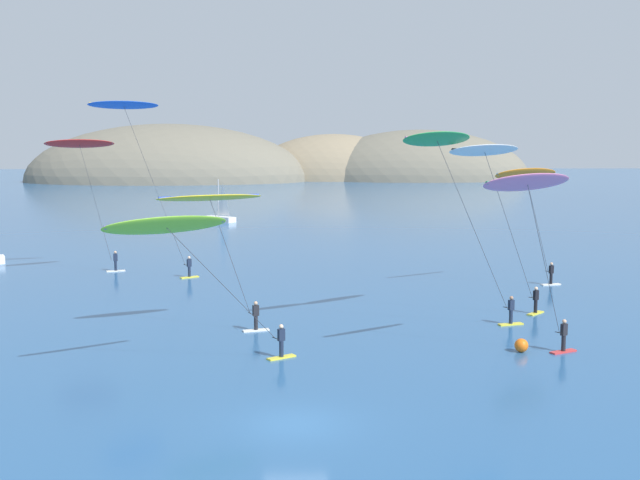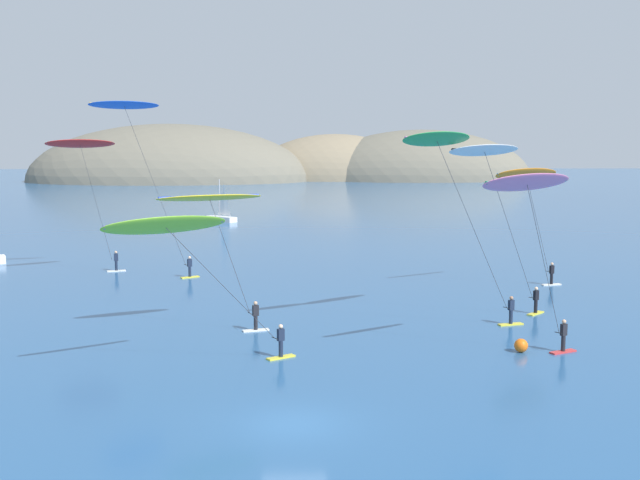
{
  "view_description": "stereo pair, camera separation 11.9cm",
  "coord_description": "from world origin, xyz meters",
  "px_view_note": "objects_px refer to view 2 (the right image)",
  "views": [
    {
      "loc": [
        -0.24,
        -29.22,
        10.58
      ],
      "look_at": [
        1.73,
        20.07,
        4.59
      ],
      "focal_mm": 45.0,
      "sensor_mm": 36.0,
      "label": 1
    },
    {
      "loc": [
        -0.12,
        -29.23,
        10.58
      ],
      "look_at": [
        1.73,
        20.07,
        4.59
      ],
      "focal_mm": 45.0,
      "sensor_mm": 36.0,
      "label": 2
    }
  ],
  "objects_px": {
    "kitesurfer_lime": "(174,234)",
    "kitesurfer_red": "(83,154)",
    "kitesurfer_white": "(488,161)",
    "kitesurfer_pink": "(530,193)",
    "kitesurfer_green": "(443,155)",
    "sailboat_far": "(220,217)",
    "kitesurfer_blue": "(129,118)",
    "kitesurfer_yellow": "(213,207)",
    "marker_buoy": "(521,345)",
    "kitesurfer_orange": "(528,182)"
  },
  "relations": [
    {
      "from": "marker_buoy",
      "to": "kitesurfer_red",
      "type": "bearing_deg",
      "value": 137.24
    },
    {
      "from": "kitesurfer_white",
      "to": "kitesurfer_pink",
      "type": "relative_size",
      "value": 1.14
    },
    {
      "from": "kitesurfer_yellow",
      "to": "kitesurfer_pink",
      "type": "xyz_separation_m",
      "value": [
        15.57,
        -5.84,
        1.08
      ]
    },
    {
      "from": "kitesurfer_white",
      "to": "kitesurfer_orange",
      "type": "relative_size",
      "value": 1.19
    },
    {
      "from": "kitesurfer_pink",
      "to": "kitesurfer_red",
      "type": "xyz_separation_m",
      "value": [
        -28.06,
        27.88,
        1.52
      ]
    },
    {
      "from": "kitesurfer_white",
      "to": "kitesurfer_red",
      "type": "xyz_separation_m",
      "value": [
        -28.03,
        19.9,
        0.19
      ]
    },
    {
      "from": "kitesurfer_orange",
      "to": "sailboat_far",
      "type": "bearing_deg",
      "value": 117.42
    },
    {
      "from": "kitesurfer_blue",
      "to": "kitesurfer_white",
      "type": "bearing_deg",
      "value": -32.35
    },
    {
      "from": "kitesurfer_yellow",
      "to": "marker_buoy",
      "type": "xyz_separation_m",
      "value": [
        15.87,
        -4.19,
        -6.76
      ]
    },
    {
      "from": "kitesurfer_white",
      "to": "kitesurfer_yellow",
      "type": "bearing_deg",
      "value": -172.14
    },
    {
      "from": "sailboat_far",
      "to": "kitesurfer_pink",
      "type": "relative_size",
      "value": 0.62
    },
    {
      "from": "kitesurfer_orange",
      "to": "kitesurfer_blue",
      "type": "distance_m",
      "value": 29.56
    },
    {
      "from": "kitesurfer_white",
      "to": "kitesurfer_red",
      "type": "bearing_deg",
      "value": 144.63
    },
    {
      "from": "kitesurfer_orange",
      "to": "kitesurfer_yellow",
      "type": "distance_m",
      "value": 25.25
    },
    {
      "from": "kitesurfer_orange",
      "to": "kitesurfer_red",
      "type": "bearing_deg",
      "value": 165.89
    },
    {
      "from": "kitesurfer_orange",
      "to": "kitesurfer_lime",
      "type": "distance_m",
      "value": 30.88
    },
    {
      "from": "kitesurfer_blue",
      "to": "marker_buoy",
      "type": "xyz_separation_m",
      "value": [
        23.57,
        -21.05,
        -12.06
      ]
    },
    {
      "from": "kitesurfer_green",
      "to": "kitesurfer_red",
      "type": "xyz_separation_m",
      "value": [
        -24.9,
        22.65,
        -0.23
      ]
    },
    {
      "from": "kitesurfer_yellow",
      "to": "kitesurfer_green",
      "type": "height_order",
      "value": "kitesurfer_green"
    },
    {
      "from": "kitesurfer_yellow",
      "to": "marker_buoy",
      "type": "distance_m",
      "value": 17.75
    },
    {
      "from": "sailboat_far",
      "to": "kitesurfer_orange",
      "type": "relative_size",
      "value": 0.64
    },
    {
      "from": "kitesurfer_green",
      "to": "marker_buoy",
      "type": "relative_size",
      "value": 16.08
    },
    {
      "from": "kitesurfer_yellow",
      "to": "kitesurfer_lime",
      "type": "bearing_deg",
      "value": -97.42
    },
    {
      "from": "kitesurfer_lime",
      "to": "marker_buoy",
      "type": "height_order",
      "value": "kitesurfer_lime"
    },
    {
      "from": "kitesurfer_orange",
      "to": "marker_buoy",
      "type": "xyz_separation_m",
      "value": [
        -5.44,
        -17.73,
        -7.46
      ]
    },
    {
      "from": "kitesurfer_white",
      "to": "kitesurfer_red",
      "type": "distance_m",
      "value": 34.37
    },
    {
      "from": "kitesurfer_pink",
      "to": "kitesurfer_green",
      "type": "distance_m",
      "value": 6.36
    },
    {
      "from": "kitesurfer_red",
      "to": "kitesurfer_orange",
      "type": "bearing_deg",
      "value": -14.11
    },
    {
      "from": "sailboat_far",
      "to": "kitesurfer_blue",
      "type": "xyz_separation_m",
      "value": [
        -2.34,
        -48.07,
        11.77
      ]
    },
    {
      "from": "kitesurfer_pink",
      "to": "kitesurfer_lime",
      "type": "xyz_separation_m",
      "value": [
        -16.58,
        -1.92,
        -1.68
      ]
    },
    {
      "from": "kitesurfer_blue",
      "to": "marker_buoy",
      "type": "bearing_deg",
      "value": -41.77
    },
    {
      "from": "kitesurfer_blue",
      "to": "kitesurfer_pink",
      "type": "bearing_deg",
      "value": -44.3
    },
    {
      "from": "sailboat_far",
      "to": "kitesurfer_blue",
      "type": "distance_m",
      "value": 49.55
    },
    {
      "from": "kitesurfer_green",
      "to": "kitesurfer_blue",
      "type": "relative_size",
      "value": 0.82
    },
    {
      "from": "kitesurfer_white",
      "to": "kitesurfer_green",
      "type": "height_order",
      "value": "kitesurfer_green"
    },
    {
      "from": "kitesurfer_lime",
      "to": "kitesurfer_red",
      "type": "relative_size",
      "value": 0.79
    },
    {
      "from": "kitesurfer_yellow",
      "to": "kitesurfer_pink",
      "type": "distance_m",
      "value": 16.66
    },
    {
      "from": "kitesurfer_blue",
      "to": "kitesurfer_yellow",
      "type": "bearing_deg",
      "value": -65.46
    },
    {
      "from": "kitesurfer_orange",
      "to": "kitesurfer_blue",
      "type": "height_order",
      "value": "kitesurfer_blue"
    },
    {
      "from": "kitesurfer_green",
      "to": "kitesurfer_lime",
      "type": "height_order",
      "value": "kitesurfer_green"
    },
    {
      "from": "kitesurfer_lime",
      "to": "kitesurfer_red",
      "type": "distance_m",
      "value": 32.09
    },
    {
      "from": "sailboat_far",
      "to": "kitesurfer_lime",
      "type": "bearing_deg",
      "value": -86.57
    },
    {
      "from": "kitesurfer_red",
      "to": "marker_buoy",
      "type": "distance_m",
      "value": 39.75
    },
    {
      "from": "kitesurfer_yellow",
      "to": "marker_buoy",
      "type": "relative_size",
      "value": 11.29
    },
    {
      "from": "kitesurfer_white",
      "to": "kitesurfer_lime",
      "type": "distance_m",
      "value": 19.51
    },
    {
      "from": "kitesurfer_lime",
      "to": "kitesurfer_blue",
      "type": "distance_m",
      "value": 26.19
    },
    {
      "from": "sailboat_far",
      "to": "kitesurfer_yellow",
      "type": "height_order",
      "value": "kitesurfer_yellow"
    },
    {
      "from": "kitesurfer_white",
      "to": "kitesurfer_pink",
      "type": "xyz_separation_m",
      "value": [
        0.03,
        -7.99,
        -1.33
      ]
    },
    {
      "from": "kitesurfer_green",
      "to": "kitesurfer_lime",
      "type": "bearing_deg",
      "value": -151.94
    },
    {
      "from": "kitesurfer_orange",
      "to": "marker_buoy",
      "type": "bearing_deg",
      "value": -107.05
    }
  ]
}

